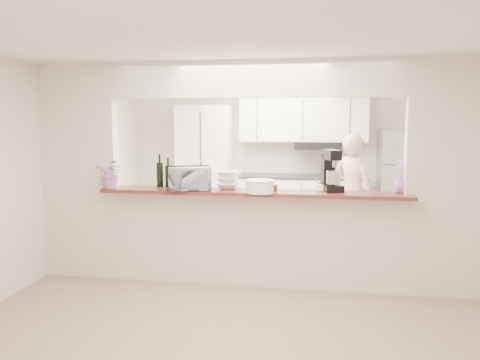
% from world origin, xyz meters
% --- Properties ---
extents(floor, '(6.00, 6.00, 0.00)m').
position_xyz_m(floor, '(0.00, 0.00, 0.00)').
color(floor, tan).
rests_on(floor, ground).
extents(tile_overlay, '(5.00, 2.90, 0.01)m').
position_xyz_m(tile_overlay, '(0.00, 1.55, 0.01)').
color(tile_overlay, beige).
rests_on(tile_overlay, floor).
extents(partition, '(5.00, 0.15, 2.50)m').
position_xyz_m(partition, '(0.00, 0.00, 1.48)').
color(partition, beige).
rests_on(partition, floor).
extents(bar_counter, '(3.40, 0.38, 1.09)m').
position_xyz_m(bar_counter, '(0.00, -0.00, 0.58)').
color(bar_counter, beige).
rests_on(bar_counter, floor).
extents(kitchen_cabinets, '(3.15, 0.62, 2.25)m').
position_xyz_m(kitchen_cabinets, '(-0.19, 2.72, 0.97)').
color(kitchen_cabinets, white).
rests_on(kitchen_cabinets, floor).
extents(refrigerator, '(0.75, 0.70, 1.70)m').
position_xyz_m(refrigerator, '(2.05, 2.65, 0.85)').
color(refrigerator, '#A7A6AB').
rests_on(refrigerator, floor).
extents(flower_left, '(0.32, 0.28, 0.33)m').
position_xyz_m(flower_left, '(-1.60, -0.15, 1.26)').
color(flower_left, '#C568A1').
rests_on(flower_left, bar_counter).
extents(wine_bottle_a, '(0.08, 0.08, 0.38)m').
position_xyz_m(wine_bottle_a, '(-1.10, 0.07, 1.24)').
color(wine_bottle_a, black).
rests_on(wine_bottle_a, bar_counter).
extents(wine_bottle_b, '(0.07, 0.07, 0.34)m').
position_xyz_m(wine_bottle_b, '(-1.00, 0.07, 1.22)').
color(wine_bottle_b, black).
rests_on(wine_bottle_b, bar_counter).
extents(toaster_oven, '(0.54, 0.44, 0.26)m').
position_xyz_m(toaster_oven, '(-0.70, -0.10, 1.22)').
color(toaster_oven, '#A0A0A4').
rests_on(toaster_oven, bar_counter).
extents(serving_bowls, '(0.30, 0.30, 0.20)m').
position_xyz_m(serving_bowls, '(-0.30, 0.05, 1.19)').
color(serving_bowls, white).
rests_on(serving_bowls, bar_counter).
extents(plate_stack_a, '(0.30, 0.30, 0.14)m').
position_xyz_m(plate_stack_a, '(0.10, -0.19, 1.16)').
color(plate_stack_a, white).
rests_on(plate_stack_a, bar_counter).
extents(plate_stack_b, '(0.26, 0.26, 0.09)m').
position_xyz_m(plate_stack_b, '(0.10, 0.03, 1.14)').
color(plate_stack_b, white).
rests_on(plate_stack_b, bar_counter).
extents(red_bowl, '(0.15, 0.15, 0.07)m').
position_xyz_m(red_bowl, '(0.20, -0.03, 1.12)').
color(red_bowl, maroon).
rests_on(red_bowl, bar_counter).
extents(tan_bowl, '(0.15, 0.15, 0.07)m').
position_xyz_m(tan_bowl, '(0.05, 0.08, 1.12)').
color(tan_bowl, tan).
rests_on(tan_bowl, bar_counter).
extents(utensil_caddy, '(0.24, 0.16, 0.21)m').
position_xyz_m(utensil_caddy, '(0.80, 0.05, 1.18)').
color(utensil_caddy, silver).
rests_on(utensil_caddy, bar_counter).
extents(stand_mixer, '(0.28, 0.35, 0.45)m').
position_xyz_m(stand_mixer, '(0.85, 0.06, 1.29)').
color(stand_mixer, black).
rests_on(stand_mixer, bar_counter).
extents(flower_right, '(0.23, 0.23, 0.35)m').
position_xyz_m(flower_right, '(1.60, 0.05, 1.26)').
color(flower_right, '#C274D7').
rests_on(flower_right, bar_counter).
extents(person, '(0.72, 0.68, 1.66)m').
position_xyz_m(person, '(1.20, 1.70, 0.83)').
color(person, tan).
rests_on(person, floor).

